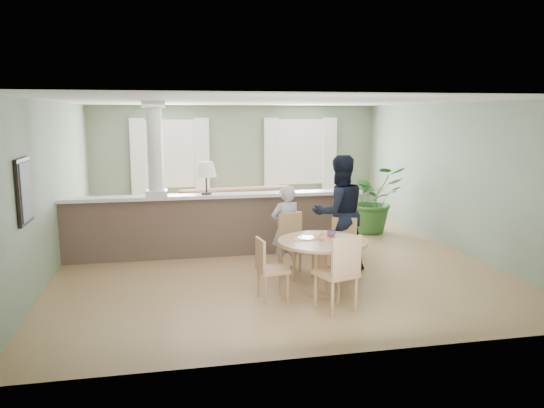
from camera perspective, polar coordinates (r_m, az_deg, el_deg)
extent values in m
plane|color=tan|center=(9.47, -0.44, -5.58)|extent=(8.00, 8.00, 0.00)
cube|color=gray|center=(13.14, -3.84, 4.66)|extent=(7.00, 0.02, 2.70)
cube|color=gray|center=(9.20, -22.37, 1.81)|extent=(0.02, 8.00, 2.70)
cube|color=gray|center=(10.46, 18.74, 2.89)|extent=(0.02, 8.00, 2.70)
cube|color=gray|center=(5.39, 7.81, -2.65)|extent=(7.00, 0.02, 2.70)
cube|color=white|center=(9.14, -0.46, 10.97)|extent=(7.00, 8.00, 0.02)
cube|color=white|center=(12.97, -10.88, 5.33)|extent=(1.10, 0.02, 1.50)
cube|color=white|center=(12.95, -10.88, 5.33)|extent=(1.22, 0.04, 1.62)
cube|color=white|center=(13.40, 2.99, 5.63)|extent=(1.10, 0.02, 1.50)
cube|color=white|center=(13.38, 3.02, 5.62)|extent=(1.22, 0.04, 1.62)
cube|color=silver|center=(12.92, -14.16, 3.86)|extent=(0.35, 0.10, 2.30)
cube|color=silver|center=(12.94, -7.50, 4.08)|extent=(0.35, 0.10, 2.30)
cube|color=silver|center=(13.17, -0.09, 4.26)|extent=(0.35, 0.10, 2.30)
cube|color=silver|center=(13.55, 6.16, 4.36)|extent=(0.35, 0.10, 2.30)
cube|color=black|center=(7.23, -25.11, 1.26)|extent=(0.04, 0.62, 0.82)
cube|color=#675F57|center=(7.23, -24.92, 1.27)|extent=(0.02, 0.52, 0.72)
cube|color=brown|center=(9.42, -6.07, -2.44)|extent=(5.20, 0.22, 1.05)
cube|color=white|center=(9.32, -6.13, 0.89)|extent=(5.32, 0.36, 0.06)
cube|color=white|center=(9.26, -12.30, 1.18)|extent=(0.36, 0.36, 0.10)
cylinder|color=white|center=(9.19, -12.47, 5.78)|extent=(0.26, 0.26, 1.39)
cube|color=white|center=(9.17, -12.64, 10.43)|extent=(0.38, 0.38, 0.10)
cylinder|color=black|center=(9.30, -7.05, 1.14)|extent=(0.18, 0.18, 0.03)
cylinder|color=black|center=(9.27, -7.07, 2.09)|extent=(0.03, 0.03, 0.28)
cone|color=#F7E7CC|center=(9.24, -7.11, 3.74)|extent=(0.36, 0.36, 0.26)
imported|color=#936950|center=(11.12, -3.26, -0.86)|extent=(3.29, 1.59, 0.93)
imported|color=#2C5F26|center=(11.41, 10.69, 0.53)|extent=(1.47, 1.34, 1.43)
cylinder|color=tan|center=(7.63, 5.40, -9.28)|extent=(0.53, 0.53, 0.04)
cylinder|color=tan|center=(7.52, 5.44, -6.69)|extent=(0.14, 0.14, 0.68)
cylinder|color=tan|center=(7.43, 5.48, -4.04)|extent=(1.25, 1.25, 0.04)
cube|color=#C14C2B|center=(7.53, 3.71, -3.64)|extent=(0.46, 0.35, 0.01)
cube|color=#C14C2B|center=(7.65, 7.45, -3.50)|extent=(0.52, 0.44, 0.01)
cylinder|color=white|center=(7.50, 3.78, -3.62)|extent=(0.27, 0.27, 0.01)
cylinder|color=white|center=(7.64, 7.65, -3.45)|extent=(0.27, 0.27, 0.01)
cylinder|color=white|center=(7.39, 5.40, -3.55)|extent=(0.08, 0.08, 0.09)
cube|color=silver|center=(7.44, 3.46, -3.68)|extent=(0.02, 0.18, 0.00)
cube|color=silver|center=(7.44, 2.47, -3.76)|extent=(0.02, 0.22, 0.00)
cylinder|color=white|center=(7.48, 9.09, -3.60)|extent=(0.04, 0.04, 0.07)
cylinder|color=silver|center=(7.47, 9.10, -3.29)|extent=(0.04, 0.04, 0.01)
imported|color=#255AB1|center=(7.62, 6.39, -3.18)|extent=(0.13, 0.13, 0.10)
cube|color=tan|center=(8.20, 2.72, -4.62)|extent=(0.56, 0.56, 0.05)
cylinder|color=tan|center=(8.03, 2.34, -6.75)|extent=(0.04, 0.04, 0.45)
cylinder|color=tan|center=(8.22, 4.43, -6.38)|extent=(0.04, 0.04, 0.45)
cylinder|color=tan|center=(8.31, 0.99, -6.16)|extent=(0.04, 0.04, 0.45)
cylinder|color=tan|center=(8.50, 3.04, -5.82)|extent=(0.04, 0.04, 0.45)
cube|color=tan|center=(8.30, 1.97, -2.58)|extent=(0.41, 0.18, 0.48)
cube|color=tan|center=(8.22, 7.67, -4.89)|extent=(0.53, 0.53, 0.05)
cylinder|color=tan|center=(8.14, 6.39, -6.69)|extent=(0.04, 0.04, 0.42)
cylinder|color=tan|center=(8.12, 8.73, -6.78)|extent=(0.04, 0.04, 0.42)
cylinder|color=tan|center=(8.45, 6.57, -6.07)|extent=(0.04, 0.04, 0.42)
cylinder|color=tan|center=(8.44, 8.82, -6.15)|extent=(0.04, 0.04, 0.42)
cube|color=tan|center=(8.35, 7.78, -2.96)|extent=(0.37, 0.18, 0.45)
cube|color=tan|center=(6.85, 6.89, -7.44)|extent=(0.57, 0.57, 0.05)
cylinder|color=tan|center=(7.17, 7.16, -8.78)|extent=(0.04, 0.04, 0.47)
cylinder|color=tan|center=(6.96, 4.70, -9.30)|extent=(0.04, 0.04, 0.47)
cylinder|color=tan|center=(6.90, 9.02, -9.59)|extent=(0.04, 0.04, 0.47)
cylinder|color=tan|center=(6.68, 6.51, -10.16)|extent=(0.04, 0.04, 0.47)
cube|color=tan|center=(6.61, 8.01, -5.64)|extent=(0.42, 0.18, 0.50)
cube|color=tan|center=(7.20, 0.09, -7.11)|extent=(0.43, 0.43, 0.05)
cylinder|color=tan|center=(7.18, 1.69, -8.99)|extent=(0.04, 0.04, 0.39)
cylinder|color=tan|center=(7.46, 0.86, -8.26)|extent=(0.04, 0.04, 0.39)
cylinder|color=tan|center=(7.08, -0.72, -9.24)|extent=(0.04, 0.04, 0.39)
cylinder|color=tan|center=(7.36, -1.46, -8.49)|extent=(0.04, 0.04, 0.39)
cube|color=tan|center=(7.09, -1.25, -5.46)|extent=(0.08, 0.37, 0.42)
imported|color=#AAA9AF|center=(8.49, 1.50, -2.59)|extent=(0.56, 0.43, 1.38)
imported|color=black|center=(8.54, 7.23, -0.97)|extent=(0.98, 0.80, 1.86)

